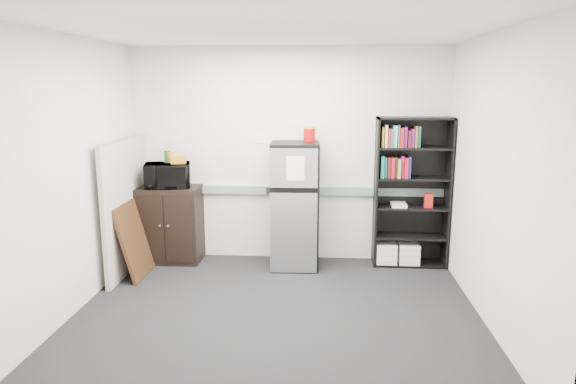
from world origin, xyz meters
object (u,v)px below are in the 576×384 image
object	(u,v)px
cubicle_partition	(126,206)
microwave	(168,175)
bookshelf	(410,189)
cabinet	(170,224)
refrigerator	(295,205)

from	to	relation	value
cubicle_partition	microwave	distance (m)	0.65
microwave	bookshelf	bearing A→B (deg)	-12.00
cabinet	bookshelf	bearing A→B (deg)	1.25
bookshelf	cubicle_partition	size ratio (longest dim) A/B	1.14
bookshelf	refrigerator	distance (m)	1.43
cubicle_partition	cabinet	xyz separation A→B (m)	(0.40, 0.42, -0.33)
bookshelf	cabinet	bearing A→B (deg)	-178.75
bookshelf	cubicle_partition	xyz separation A→B (m)	(-3.41, -0.49, -0.16)
bookshelf	cubicle_partition	bearing A→B (deg)	-171.87
bookshelf	microwave	xyz separation A→B (m)	(-3.01, -0.08, 0.15)
cabinet	refrigerator	world-z (taller)	refrigerator
bookshelf	refrigerator	bearing A→B (deg)	-174.09
bookshelf	microwave	bearing A→B (deg)	-178.45
cubicle_partition	refrigerator	bearing A→B (deg)	9.67
bookshelf	cabinet	size ratio (longest dim) A/B	1.91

